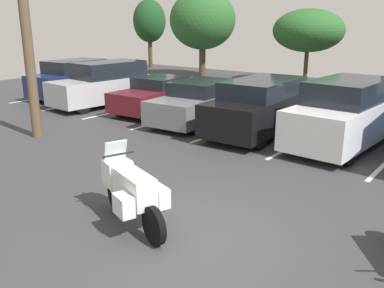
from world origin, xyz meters
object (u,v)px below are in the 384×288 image
car_maroon (158,95)px  car_black (260,107)px  car_navy (74,79)px  car_grey (200,102)px  car_white (345,114)px  car_silver (105,84)px  motorcycle_touring (131,189)px

car_maroon → car_black: (5.06, -0.52, 0.22)m
car_maroon → car_navy: bearing=-179.9°
car_navy → car_maroon: size_ratio=1.05×
car_grey → car_white: size_ratio=0.97×
car_grey → car_white: car_white is taller
car_grey → car_black: 2.57m
car_silver → car_black: 7.87m
car_navy → motorcycle_touring: bearing=-33.1°
car_navy → car_grey: bearing=-3.0°
car_navy → car_silver: size_ratio=0.95×
car_white → car_navy: bearing=178.8°
car_navy → car_grey: size_ratio=0.98×
motorcycle_touring → car_maroon: bearing=129.4°
car_maroon → car_white: car_white is taller
car_navy → car_silver: car_silver is taller
car_grey → car_black: car_black is taller
motorcycle_touring → car_grey: bearing=117.9°
car_navy → car_silver: 2.78m
motorcycle_touring → car_navy: size_ratio=0.47×
car_silver → car_white: 10.59m
motorcycle_touring → car_navy: car_navy is taller
car_black → car_white: bearing=4.8°
car_navy → car_white: bearing=-1.2°
motorcycle_touring → car_maroon: size_ratio=0.49×
car_navy → car_white: (13.34, -0.28, 0.09)m
car_maroon → car_black: 5.09m
car_maroon → car_white: size_ratio=0.91×
motorcycle_touring → car_grey: car_grey is taller
car_maroon → car_black: car_black is taller
car_silver → car_white: size_ratio=1.00×
motorcycle_touring → car_grey: 8.33m
car_silver → car_black: (7.87, -0.08, -0.03)m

